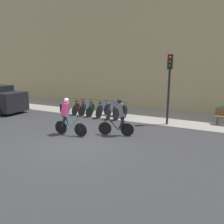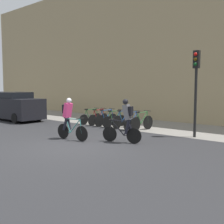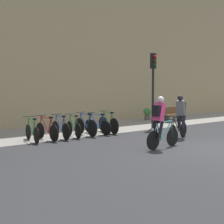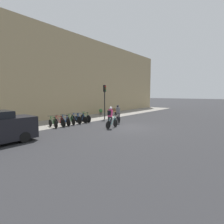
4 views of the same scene
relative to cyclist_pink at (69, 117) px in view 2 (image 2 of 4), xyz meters
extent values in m
plane|color=#2B2B2D|center=(1.20, -0.87, -0.95)|extent=(200.00, 200.00, 0.00)
cube|color=gray|center=(1.20, 5.88, -0.94)|extent=(44.00, 4.50, 0.01)
cube|color=tan|center=(1.20, 8.43, 4.07)|extent=(44.00, 0.60, 10.03)
cylinder|color=black|center=(0.71, 0.06, -0.63)|extent=(0.64, 0.09, 0.64)
cylinder|color=black|center=(-0.35, -0.03, -0.63)|extent=(0.64, 0.09, 0.64)
cylinder|color=teal|center=(0.35, 0.03, -0.35)|extent=(0.59, 0.09, 0.62)
cylinder|color=teal|center=(-0.04, 0.00, -0.36)|extent=(0.27, 0.06, 0.58)
cylinder|color=teal|center=(0.23, 0.02, -0.06)|extent=(0.79, 0.11, 0.07)
cylinder|color=teal|center=(-0.14, -0.01, -0.64)|extent=(0.43, 0.07, 0.05)
cylinder|color=teal|center=(-0.26, -0.02, -0.35)|extent=(0.22, 0.05, 0.56)
cylinder|color=teal|center=(0.67, 0.06, -0.34)|extent=(0.12, 0.05, 0.59)
cylinder|color=black|center=(0.63, 0.05, -0.01)|extent=(0.07, 0.46, 0.03)
cube|color=black|center=(-0.16, -0.01, -0.04)|extent=(0.21, 0.10, 0.06)
cube|color=#DB3875|center=(-0.06, -0.01, 0.29)|extent=(0.35, 0.35, 0.63)
sphere|color=silver|center=(0.02, 0.00, 0.70)|extent=(0.24, 0.24, 0.22)
cylinder|color=black|center=(-0.10, -0.12, -0.28)|extent=(0.28, 0.13, 0.56)
cylinder|color=black|center=(-0.12, 0.10, -0.28)|extent=(0.25, 0.13, 0.56)
cube|color=black|center=(-0.20, -0.02, 0.34)|extent=(0.16, 0.27, 0.36)
cylinder|color=black|center=(1.58, 0.80, -0.64)|extent=(0.61, 0.20, 0.62)
cylinder|color=black|center=(2.60, 1.08, -0.64)|extent=(0.61, 0.20, 0.62)
cylinder|color=black|center=(1.93, 0.90, -0.35)|extent=(0.57, 0.19, 0.62)
cylinder|color=black|center=(2.31, 1.00, -0.37)|extent=(0.27, 0.11, 0.58)
cylinder|color=black|center=(2.04, 0.93, -0.07)|extent=(0.77, 0.25, 0.07)
cylinder|color=black|center=(2.40, 1.03, -0.64)|extent=(0.42, 0.14, 0.05)
cylinder|color=black|center=(2.51, 1.06, -0.36)|extent=(0.22, 0.09, 0.56)
cylinder|color=black|center=(1.62, 0.81, -0.35)|extent=(0.13, 0.07, 0.59)
cylinder|color=black|center=(1.67, 0.82, -0.02)|extent=(0.15, 0.45, 0.03)
cube|color=black|center=(2.42, 1.03, -0.05)|extent=(0.21, 0.13, 0.06)
cube|color=#5B5B60|center=(2.32, 1.01, 0.28)|extent=(0.39, 0.39, 0.63)
sphere|color=black|center=(2.25, 0.98, 0.69)|extent=(0.27, 0.27, 0.22)
cylinder|color=black|center=(2.34, 1.13, -0.29)|extent=(0.29, 0.18, 0.56)
cylinder|color=black|center=(2.40, 0.91, -0.29)|extent=(0.26, 0.17, 0.56)
cube|color=black|center=(2.46, 1.04, 0.33)|extent=(0.20, 0.29, 0.36)
cylinder|color=black|center=(-2.67, 4.51, -0.64)|extent=(0.11, 0.61, 0.61)
cylinder|color=black|center=(-2.80, 3.49, -0.64)|extent=(0.11, 0.61, 0.61)
cylinder|color=#2D6B33|center=(-2.72, 4.16, -0.36)|extent=(0.11, 0.57, 0.62)
cylinder|color=#2D6B33|center=(-2.76, 3.78, -0.37)|extent=(0.07, 0.27, 0.58)
cylinder|color=#2D6B33|center=(-2.73, 4.05, -0.08)|extent=(0.14, 0.76, 0.07)
cylinder|color=#2D6B33|center=(-2.78, 3.69, -0.65)|extent=(0.08, 0.41, 0.05)
cylinder|color=#2D6B33|center=(-2.79, 3.58, -0.37)|extent=(0.06, 0.22, 0.56)
cylinder|color=#2D6B33|center=(-2.68, 4.47, -0.35)|extent=(0.05, 0.12, 0.59)
cylinder|color=black|center=(-2.68, 4.43, -0.02)|extent=(0.46, 0.09, 0.03)
cube|color=black|center=(-2.78, 3.67, -0.05)|extent=(0.10, 0.21, 0.06)
cylinder|color=black|center=(-2.15, 4.53, -0.63)|extent=(0.06, 0.64, 0.64)
cylinder|color=black|center=(-2.10, 3.47, -0.63)|extent=(0.06, 0.64, 0.64)
cylinder|color=maroon|center=(-2.13, 4.17, -0.34)|extent=(0.07, 0.58, 0.62)
cylinder|color=maroon|center=(-2.11, 3.78, -0.36)|extent=(0.05, 0.27, 0.58)
cylinder|color=maroon|center=(-2.13, 4.05, -0.06)|extent=(0.08, 0.79, 0.07)
cylinder|color=maroon|center=(-2.11, 3.68, -0.63)|extent=(0.05, 0.43, 0.05)
cylinder|color=maroon|center=(-2.10, 3.56, -0.35)|extent=(0.04, 0.22, 0.56)
cylinder|color=maroon|center=(-2.14, 4.49, -0.34)|extent=(0.04, 0.12, 0.59)
cylinder|color=black|center=(-2.14, 4.45, -0.01)|extent=(0.46, 0.05, 0.03)
cube|color=black|center=(-2.11, 3.66, -0.04)|extent=(0.09, 0.20, 0.06)
cylinder|color=black|center=(-1.46, 4.52, -0.61)|extent=(0.10, 0.67, 0.67)
cylinder|color=black|center=(-1.56, 3.48, -0.61)|extent=(0.10, 0.67, 0.67)
cylinder|color=#1E478C|center=(-1.49, 4.17, -0.33)|extent=(0.10, 0.57, 0.62)
cylinder|color=#1E478C|center=(-1.53, 3.78, -0.35)|extent=(0.07, 0.27, 0.58)
cylinder|color=#1E478C|center=(-1.51, 4.05, -0.05)|extent=(0.12, 0.77, 0.07)
cylinder|color=#1E478C|center=(-1.54, 3.69, -0.62)|extent=(0.07, 0.42, 0.05)
cylinder|color=#1E478C|center=(-1.55, 3.57, -0.34)|extent=(0.05, 0.22, 0.56)
cylinder|color=#1E478C|center=(-1.46, 4.48, -0.32)|extent=(0.05, 0.12, 0.59)
cylinder|color=black|center=(-1.47, 4.44, 0.01)|extent=(0.46, 0.07, 0.03)
cube|color=black|center=(-1.54, 3.67, -0.02)|extent=(0.10, 0.21, 0.06)
cylinder|color=black|center=(-0.80, 4.50, -0.63)|extent=(0.16, 0.62, 0.62)
cylinder|color=black|center=(-1.00, 3.50, -0.63)|extent=(0.16, 0.62, 0.62)
cylinder|color=#2D6B33|center=(-0.86, 4.16, -0.35)|extent=(0.15, 0.56, 0.62)
cylinder|color=#2D6B33|center=(-0.94, 3.79, -0.37)|extent=(0.09, 0.26, 0.58)
cylinder|color=#2D6B33|center=(-0.89, 4.05, -0.07)|extent=(0.19, 0.75, 0.07)
cylinder|color=#2D6B33|center=(-0.96, 3.70, -0.64)|extent=(0.11, 0.41, 0.05)
cylinder|color=#2D6B33|center=(-0.98, 3.59, -0.36)|extent=(0.07, 0.22, 0.56)
cylinder|color=#2D6B33|center=(-0.80, 4.46, -0.34)|extent=(0.06, 0.12, 0.59)
cylinder|color=black|center=(-0.81, 4.42, -0.01)|extent=(0.46, 0.12, 0.03)
cube|color=black|center=(-0.96, 3.68, -0.04)|extent=(0.12, 0.21, 0.06)
cylinder|color=black|center=(-0.27, 4.50, -0.59)|extent=(0.06, 0.72, 0.72)
cylinder|color=black|center=(-0.30, 3.50, -0.59)|extent=(0.06, 0.72, 0.72)
cylinder|color=#1E478C|center=(-0.28, 4.16, -0.31)|extent=(0.06, 0.55, 0.62)
cylinder|color=#1E478C|center=(-0.29, 3.79, -0.32)|extent=(0.05, 0.26, 0.58)
cylinder|color=#1E478C|center=(-0.28, 4.05, -0.02)|extent=(0.06, 0.74, 0.07)
cylinder|color=#1E478C|center=(-0.29, 3.70, -0.60)|extent=(0.04, 0.40, 0.05)
cylinder|color=#1E478C|center=(-0.30, 3.59, -0.31)|extent=(0.04, 0.21, 0.56)
cylinder|color=#1E478C|center=(-0.27, 4.46, -0.30)|extent=(0.04, 0.12, 0.58)
cylinder|color=black|center=(-0.27, 4.42, 0.03)|extent=(0.46, 0.04, 0.03)
cube|color=black|center=(-0.29, 3.68, 0.00)|extent=(0.09, 0.20, 0.06)
cylinder|color=black|center=(0.27, 4.52, -0.63)|extent=(0.11, 0.62, 0.62)
cylinder|color=black|center=(0.39, 3.47, -0.63)|extent=(0.11, 0.62, 0.62)
cylinder|color=#1E478C|center=(0.31, 4.17, -0.35)|extent=(0.11, 0.58, 0.62)
cylinder|color=#1E478C|center=(0.36, 3.78, -0.37)|extent=(0.07, 0.27, 0.58)
cylinder|color=#1E478C|center=(0.33, 4.05, -0.07)|extent=(0.13, 0.78, 0.07)
cylinder|color=#1E478C|center=(0.37, 3.68, -0.64)|extent=(0.08, 0.42, 0.05)
cylinder|color=#1E478C|center=(0.38, 3.57, -0.36)|extent=(0.06, 0.22, 0.56)
cylinder|color=#1E478C|center=(0.27, 4.48, -0.34)|extent=(0.05, 0.12, 0.59)
cylinder|color=black|center=(0.28, 4.44, -0.01)|extent=(0.46, 0.08, 0.03)
cube|color=black|center=(0.37, 3.66, -0.04)|extent=(0.10, 0.21, 0.06)
cylinder|color=black|center=(1.00, 4.48, -0.59)|extent=(0.11, 0.72, 0.72)
cylinder|color=black|center=(0.89, 3.52, -0.59)|extent=(0.11, 0.72, 0.72)
cylinder|color=#2D6B33|center=(0.96, 4.15, -0.31)|extent=(0.10, 0.53, 0.62)
cylinder|color=#2D6B33|center=(0.92, 3.80, -0.32)|extent=(0.07, 0.25, 0.58)
cylinder|color=#2D6B33|center=(0.95, 4.05, -0.02)|extent=(0.12, 0.71, 0.07)
cylinder|color=#2D6B33|center=(0.91, 3.71, -0.60)|extent=(0.07, 0.39, 0.05)
cylinder|color=#2D6B33|center=(0.90, 3.61, -0.31)|extent=(0.05, 0.21, 0.56)
cylinder|color=#2D6B33|center=(0.99, 4.44, -0.30)|extent=(0.05, 0.12, 0.58)
cylinder|color=black|center=(0.99, 4.40, 0.03)|extent=(0.46, 0.08, 0.03)
cube|color=black|center=(0.91, 3.70, 0.00)|extent=(0.10, 0.21, 0.06)
cylinder|color=black|center=(3.79, 3.97, 0.94)|extent=(0.12, 0.12, 3.78)
cube|color=black|center=(3.79, 3.97, 2.45)|extent=(0.26, 0.20, 0.76)
sphere|color=red|center=(3.79, 3.84, 2.66)|extent=(0.15, 0.15, 0.15)
sphere|color=#4C380A|center=(3.79, 3.84, 2.45)|extent=(0.15, 0.15, 0.15)
sphere|color=#0C4719|center=(3.79, 3.84, 2.24)|extent=(0.15, 0.15, 0.15)
cube|color=black|center=(-7.69, 2.00, -0.13)|extent=(4.30, 1.78, 1.27)
cube|color=black|center=(-7.80, 2.00, 0.70)|extent=(2.06, 1.57, 0.40)
cylinder|color=black|center=(-6.36, 1.19, -0.64)|extent=(0.62, 0.20, 0.62)
cylinder|color=black|center=(-6.36, 2.82, -0.64)|extent=(0.62, 0.20, 0.62)
cylinder|color=black|center=(-9.02, 2.82, -0.64)|extent=(0.62, 0.20, 0.62)
camera|label=1|loc=(6.30, -7.88, 2.29)|focal=35.00mm
camera|label=2|loc=(9.06, -7.65, 1.32)|focal=45.00mm
camera|label=3|loc=(-7.71, -7.05, 1.07)|focal=50.00mm
camera|label=4|loc=(-10.86, -8.87, 1.84)|focal=28.00mm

